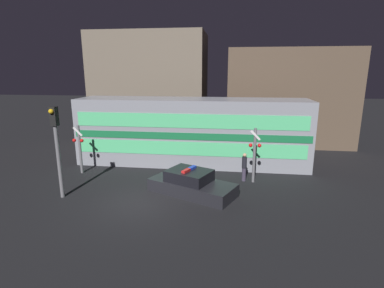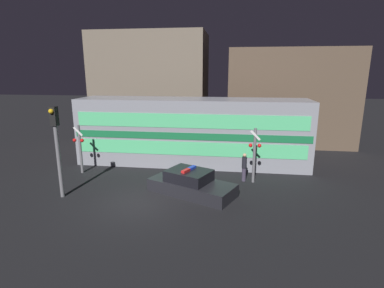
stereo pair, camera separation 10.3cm
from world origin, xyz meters
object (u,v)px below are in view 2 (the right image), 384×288
(crossing_signal_near, at_px, (254,153))
(pedestrian, at_px, (244,167))
(train, at_px, (192,132))
(police_car, at_px, (191,184))
(traffic_light_corner, at_px, (57,143))

(crossing_signal_near, bearing_deg, pedestrian, 164.23)
(train, xyz_separation_m, police_car, (0.66, -5.19, -1.69))
(pedestrian, height_order, crossing_signal_near, crossing_signal_near)
(train, bearing_deg, pedestrian, -41.82)
(pedestrian, xyz_separation_m, crossing_signal_near, (0.52, -0.15, 0.86))
(pedestrian, bearing_deg, traffic_light_corner, -158.91)
(police_car, bearing_deg, train, 121.76)
(police_car, xyz_separation_m, pedestrian, (2.73, 2.15, 0.35))
(train, height_order, traffic_light_corner, traffic_light_corner)
(pedestrian, relative_size, traffic_light_corner, 0.36)
(train, height_order, police_car, train)
(crossing_signal_near, distance_m, traffic_light_corner, 10.15)
(train, height_order, crossing_signal_near, train)
(train, distance_m, traffic_light_corner, 8.62)
(pedestrian, distance_m, crossing_signal_near, 1.01)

